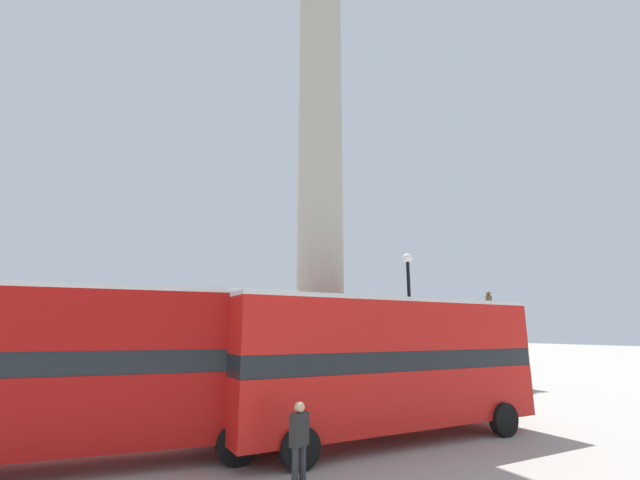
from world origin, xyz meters
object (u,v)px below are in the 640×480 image
Objects in this scene: bus_a at (86,365)px; pedestrian_near_lamp at (299,439)px; monument_column at (320,169)px; bus_b at (385,360)px; street_lamp at (411,328)px; equestrian_statue at (494,360)px.

pedestrian_near_lamp is at bearing -36.04° from bus_a.
bus_a is at bearing 111.38° from pedestrian_near_lamp.
bus_a is (-8.12, -3.95, -7.91)m from monument_column.
bus_b is at bearing -2.66° from bus_a.
bus_a reaches higher than pedestrian_near_lamp.
monument_column is 2.43× the size of bus_a.
monument_column is at bearing 150.28° from street_lamp.
bus_b is 5.98× the size of pedestrian_near_lamp.
monument_column is 12.52m from pedestrian_near_lamp.
monument_column is 14.77× the size of pedestrian_near_lamp.
street_lamp is at bearing 13.54° from bus_a.
monument_column is 2.47× the size of bus_b.
monument_column is at bearing 86.85° from bus_b.
equestrian_statue is 10.68m from street_lamp.
bus_b is at bearing -136.26° from street_lamp.
bus_a is at bearing 169.69° from bus_b.
pedestrian_near_lamp is (-6.93, -5.66, -2.34)m from street_lamp.
equestrian_statue reaches higher than bus_b.
bus_a is 1.64× the size of street_lamp.
monument_column reaches higher than bus_b.
bus_b is at bearing -88.41° from monument_column.
bus_b is 4.35m from street_lamp.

